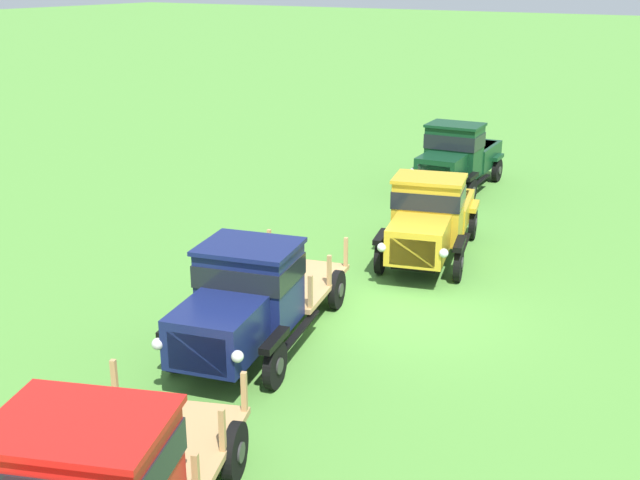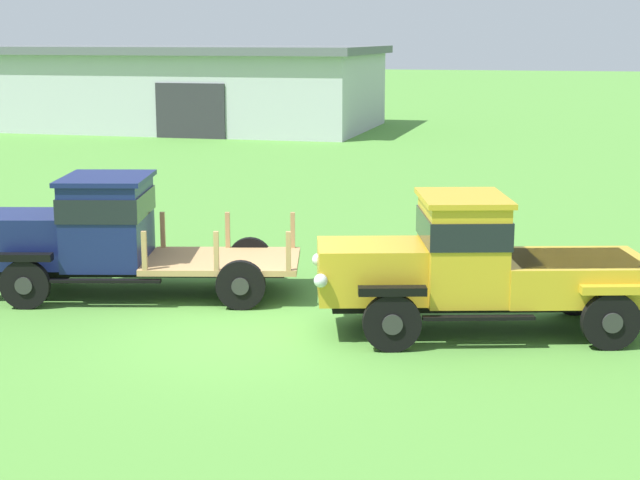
# 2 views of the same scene
# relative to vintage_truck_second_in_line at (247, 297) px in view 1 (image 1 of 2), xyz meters

# --- Properties ---
(ground_plane) EXTENTS (240.00, 240.00, 0.00)m
(ground_plane) POSITION_rel_vintage_truck_second_in_line_xyz_m (3.22, -1.58, -1.10)
(ground_plane) COLOR #518E38
(vintage_truck_second_in_line) EXTENTS (5.76, 3.06, 2.07)m
(vintage_truck_second_in_line) POSITION_rel_vintage_truck_second_in_line_xyz_m (0.00, 0.00, 0.00)
(vintage_truck_second_in_line) COLOR black
(vintage_truck_second_in_line) RESTS_ON ground
(vintage_truck_midrow_center) EXTENTS (5.22, 3.03, 2.09)m
(vintage_truck_midrow_center) POSITION_rel_vintage_truck_second_in_line_xyz_m (6.47, -0.63, -0.04)
(vintage_truck_midrow_center) COLOR black
(vintage_truck_midrow_center) RESTS_ON ground
(vintage_truck_far_side) EXTENTS (4.73, 2.32, 2.18)m
(vintage_truck_far_side) POSITION_rel_vintage_truck_second_in_line_xyz_m (12.86, 1.32, -0.02)
(vintage_truck_far_side) COLOR black
(vintage_truck_far_side) RESTS_ON ground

